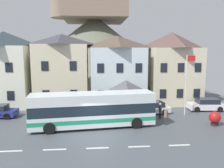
{
  "coord_description": "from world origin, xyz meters",
  "views": [
    {
      "loc": [
        -0.23,
        -17.17,
        6.73
      ],
      "look_at": [
        1.68,
        5.53,
        3.51
      ],
      "focal_mm": 35.69,
      "sensor_mm": 36.0,
      "label": 1
    }
  ],
  "objects": [
    {
      "name": "bus_shelter",
      "position": [
        3.3,
        6.72,
        3.05
      ],
      "size": [
        3.6,
        3.6,
        3.74
      ],
      "color": "#473D33",
      "rests_on": "ground_plane"
    },
    {
      "name": "parked_car_00",
      "position": [
        5.94,
        6.54,
        0.65
      ],
      "size": [
        4.72,
        2.36,
        1.31
      ],
      "rotation": [
        0.0,
        0.0,
        3.25
      ],
      "color": "silver",
      "rests_on": "ground_plane"
    },
    {
      "name": "public_bench",
      "position": [
        3.4,
        9.21,
        0.47
      ],
      "size": [
        1.44,
        0.48,
        0.87
      ],
      "color": "#473828",
      "rests_on": "ground_plane"
    },
    {
      "name": "harbour_buoy",
      "position": [
        10.97,
        1.97,
        0.74
      ],
      "size": [
        1.08,
        1.08,
        1.33
      ],
      "color": "black",
      "rests_on": "ground_plane"
    },
    {
      "name": "townhouse_03",
      "position": [
        10.37,
        12.46,
        4.72
      ],
      "size": [
        6.42,
        6.99,
        9.44
      ],
      "color": "beige",
      "rests_on": "ground_plane"
    },
    {
      "name": "pedestrian_02",
      "position": [
        4.84,
        4.56,
        0.97
      ],
      "size": [
        0.36,
        0.36,
        1.68
      ],
      "color": "#2D2D38",
      "rests_on": "ground_plane"
    },
    {
      "name": "transit_bus",
      "position": [
        -0.3,
        2.53,
        1.58
      ],
      "size": [
        11.31,
        3.64,
        3.13
      ],
      "rotation": [
        0.0,
        0.0,
        0.11
      ],
      "color": "silver",
      "rests_on": "ground_plane"
    },
    {
      "name": "parked_car_02",
      "position": [
        12.92,
        7.34,
        0.68
      ],
      "size": [
        4.1,
        2.17,
        1.4
      ],
      "rotation": [
        0.0,
        0.0,
        3.06
      ],
      "color": "silver",
      "rests_on": "ground_plane"
    },
    {
      "name": "flagpole",
      "position": [
        9.63,
        5.44,
        3.79
      ],
      "size": [
        0.95,
        0.1,
        6.49
      ],
      "color": "silver",
      "rests_on": "ground_plane"
    },
    {
      "name": "townhouse_02",
      "position": [
        2.89,
        11.59,
        4.43
      ],
      "size": [
        6.84,
        5.24,
        8.87
      ],
      "color": "silver",
      "rests_on": "ground_plane"
    },
    {
      "name": "hilltop_castle",
      "position": [
        0.12,
        33.14,
        7.94
      ],
      "size": [
        38.37,
        38.37,
        22.3
      ],
      "color": "#666A58",
      "rests_on": "ground_plane"
    },
    {
      "name": "pedestrian_01",
      "position": [
        6.55,
        4.54,
        0.95
      ],
      "size": [
        0.31,
        0.33,
        1.64
      ],
      "color": "black",
      "rests_on": "ground_plane"
    },
    {
      "name": "pedestrian_03",
      "position": [
        6.48,
        2.53,
        0.93
      ],
      "size": [
        0.32,
        0.33,
        1.64
      ],
      "color": "#2D2D38",
      "rests_on": "ground_plane"
    },
    {
      "name": "townhouse_01",
      "position": [
        -4.19,
        11.62,
        4.53
      ],
      "size": [
        6.44,
        5.31,
        9.06
      ],
      "color": "beige",
      "rests_on": "ground_plane"
    },
    {
      "name": "ground_plane",
      "position": [
        0.0,
        -0.0,
        -0.03
      ],
      "size": [
        40.0,
        60.0,
        0.07
      ],
      "color": "#4A5055"
    },
    {
      "name": "townhouse_00",
      "position": [
        -11.46,
        12.37,
        4.69
      ],
      "size": [
        6.63,
        6.8,
        9.38
      ],
      "color": "silver",
      "rests_on": "ground_plane"
    },
    {
      "name": "pedestrian_00",
      "position": [
        3.83,
        4.73,
        0.82
      ],
      "size": [
        0.35,
        0.28,
        1.57
      ],
      "color": "#38332D",
      "rests_on": "ground_plane"
    }
  ]
}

